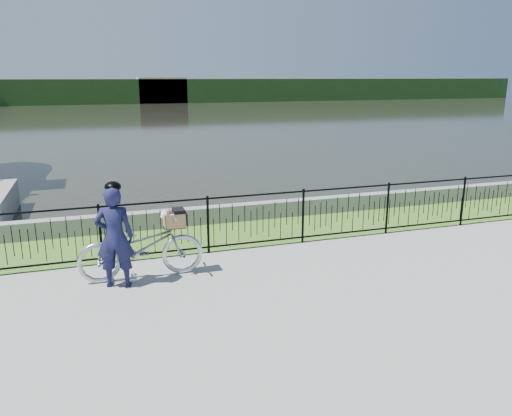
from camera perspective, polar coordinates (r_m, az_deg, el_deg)
name	(u,v)px	position (r m, az deg, el deg)	size (l,w,h in m)	color
ground	(286,277)	(8.74, 3.44, -7.84)	(120.00, 120.00, 0.00)	gray
grass_strip	(243,233)	(11.05, -1.52, -2.88)	(60.00, 2.00, 0.01)	#436D22
water	(131,120)	(40.74, -14.11, 9.68)	(120.00, 120.00, 0.00)	black
quay_wall	(231,213)	(11.92, -2.91, -0.59)	(60.00, 0.30, 0.40)	gray
fence	(257,220)	(9.97, 0.11, -1.42)	(14.00, 0.06, 1.15)	black
far_treeline	(113,91)	(67.58, -16.04, 12.72)	(120.00, 6.00, 3.00)	#224219
far_building_right	(162,90)	(66.62, -10.70, 13.09)	(6.00, 3.00, 3.20)	#A99F87
bicycle_rig	(142,247)	(8.72, -12.94, -4.32)	(2.10, 0.73, 1.19)	#B0B5BC
cyclist	(114,236)	(8.39, -15.87, -3.05)	(0.68, 0.51, 1.76)	#141638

